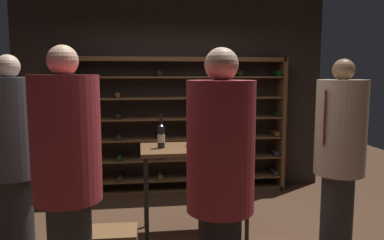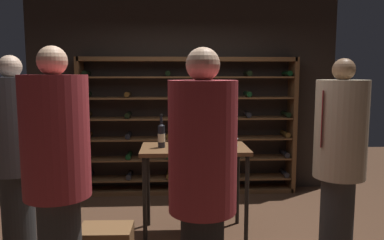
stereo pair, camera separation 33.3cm
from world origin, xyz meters
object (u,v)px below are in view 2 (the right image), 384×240
(tasting_table, at_px, (194,158))
(wine_bottle_amber_reserve, at_px, (220,131))
(person_guest_plum_blouse, at_px, (15,148))
(person_bystander_dark_jacket, at_px, (203,177))
(wine_bottle_red_label, at_px, (161,135))
(person_bystander_red_print, at_px, (57,166))
(wine_glass_stemmed_right, at_px, (235,137))
(wine_glass_stemmed_left, at_px, (197,141))
(person_guest_blue_shirt, at_px, (340,153))
(wine_rack, at_px, (188,127))
(wine_bottle_black_capsule, at_px, (196,134))

(tasting_table, relative_size, wine_bottle_amber_reserve, 2.94)
(person_guest_plum_blouse, bearing_deg, person_bystander_dark_jacket, 158.03)
(wine_bottle_amber_reserve, xyz_separation_m, wine_bottle_red_label, (-0.65, -0.19, -0.01))
(tasting_table, xyz_separation_m, wine_bottle_amber_reserve, (0.30, 0.19, 0.25))
(tasting_table, xyz_separation_m, person_bystander_red_print, (-1.10, -1.17, 0.22))
(person_guest_plum_blouse, distance_m, wine_glass_stemmed_right, 2.20)
(wine_bottle_amber_reserve, distance_m, wine_glass_stemmed_left, 0.49)
(wine_glass_stemmed_left, distance_m, wine_glass_stemmed_right, 0.50)
(wine_bottle_amber_reserve, bearing_deg, wine_glass_stemmed_right, -45.25)
(person_guest_plum_blouse, relative_size, wine_glass_stemmed_left, 13.41)
(person_bystander_dark_jacket, relative_size, wine_bottle_amber_reserve, 4.96)
(person_bystander_dark_jacket, bearing_deg, person_guest_blue_shirt, 6.32)
(tasting_table, height_order, person_guest_blue_shirt, person_guest_blue_shirt)
(person_guest_blue_shirt, distance_m, wine_glass_stemmed_left, 1.35)
(person_bystander_red_print, bearing_deg, wine_glass_stemmed_right, -121.63)
(wine_rack, relative_size, person_guest_plum_blouse, 1.64)
(wine_rack, height_order, wine_bottle_red_label, wine_rack)
(wine_glass_stemmed_left, bearing_deg, person_guest_plum_blouse, -172.88)
(person_bystander_red_print, relative_size, wine_glass_stemmed_right, 14.80)
(person_guest_plum_blouse, bearing_deg, person_bystander_red_print, 139.59)
(wine_bottle_red_label, bearing_deg, wine_rack, 77.14)
(person_guest_blue_shirt, height_order, wine_bottle_black_capsule, person_guest_blue_shirt)
(wine_bottle_amber_reserve, distance_m, wine_bottle_black_capsule, 0.29)
(wine_rack, bearing_deg, tasting_table, -89.59)
(wine_rack, relative_size, tasting_table, 2.76)
(person_bystander_red_print, xyz_separation_m, wine_bottle_red_label, (0.75, 1.17, 0.03))
(tasting_table, bearing_deg, wine_bottle_red_label, -179.75)
(wine_glass_stemmed_left, bearing_deg, tasting_table, 93.00)
(person_bystander_red_print, relative_size, wine_bottle_black_capsule, 5.35)
(person_guest_blue_shirt, bearing_deg, wine_rack, 53.67)
(person_guest_plum_blouse, distance_m, person_guest_blue_shirt, 2.99)
(person_bystander_dark_jacket, bearing_deg, wine_glass_stemmed_left, 63.07)
(person_bystander_dark_jacket, xyz_separation_m, wine_glass_stemmed_left, (0.05, 1.28, 0.01))
(tasting_table, distance_m, wine_bottle_black_capsule, 0.27)
(person_bystander_dark_jacket, bearing_deg, person_bystander_red_print, 138.60)
(person_bystander_dark_jacket, xyz_separation_m, wine_bottle_red_label, (-0.32, 1.48, 0.04))
(tasting_table, distance_m, wine_glass_stemmed_right, 0.49)
(wine_bottle_amber_reserve, distance_m, wine_glass_stemmed_right, 0.20)
(wine_bottle_amber_reserve, bearing_deg, person_bystander_red_print, -135.83)
(person_bystander_dark_jacket, bearing_deg, wine_rack, 64.65)
(wine_rack, distance_m, wine_glass_stemmed_right, 1.52)
(wine_bottle_black_capsule, height_order, wine_glass_stemmed_left, wine_bottle_black_capsule)
(person_guest_blue_shirt, relative_size, wine_bottle_black_capsule, 5.17)
(wine_rack, relative_size, wine_bottle_amber_reserve, 8.11)
(tasting_table, relative_size, wine_bottle_black_capsule, 3.12)
(wine_rack, distance_m, wine_bottle_red_label, 1.54)
(wine_bottle_amber_reserve, bearing_deg, person_guest_plum_blouse, -163.13)
(tasting_table, distance_m, wine_bottle_amber_reserve, 0.44)
(person_bystander_dark_jacket, height_order, wine_glass_stemmed_right, person_bystander_dark_jacket)
(wine_glass_stemmed_left, height_order, wine_glass_stemmed_right, wine_glass_stemmed_left)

